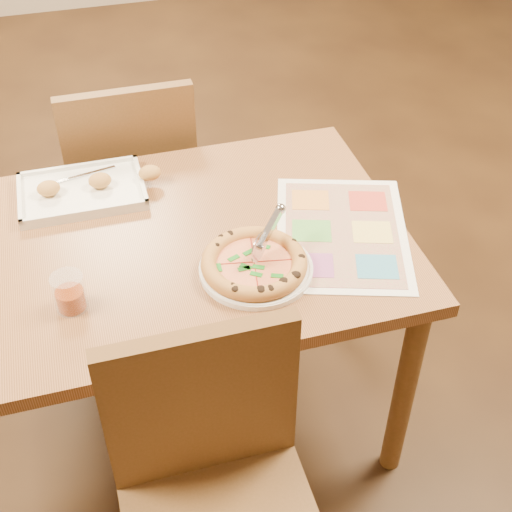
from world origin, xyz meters
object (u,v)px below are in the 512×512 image
object	(u,v)px
chair_near	(214,470)
pizza	(254,263)
dining_table	(161,267)
menu	(342,232)
chair_far	(131,168)
plate	(256,269)
pizza_cutter	(267,234)
glass_tumbler	(70,294)
appetizer_tray	(86,190)

from	to	relation	value
chair_near	pizza	distance (m)	0.51
chair_near	pizza	bearing A→B (deg)	63.51
dining_table	pizza	xyz separation A→B (m)	(0.21, -0.18, 0.11)
menu	pizza	bearing A→B (deg)	-162.37
chair_far	plate	xyz separation A→B (m)	(0.22, -0.78, 0.16)
menu	chair_near	bearing A→B (deg)	-133.20
chair_near	pizza_cutter	xyz separation A→B (m)	(0.25, 0.46, 0.24)
pizza_cutter	chair_far	bearing A→B (deg)	62.68
chair_near	menu	bearing A→B (deg)	46.80
plate	pizza	world-z (taller)	pizza
pizza_cutter	dining_table	bearing A→B (deg)	104.19
pizza_cutter	menu	xyz separation A→B (m)	(0.23, 0.05, -0.08)
chair_near	plate	distance (m)	0.50
chair_far	menu	distance (m)	0.86
glass_tumbler	menu	distance (m)	0.72
dining_table	glass_tumbler	distance (m)	0.32
dining_table	chair_near	distance (m)	0.61
glass_tumbler	pizza_cutter	bearing A→B (deg)	4.06
chair_near	plate	world-z (taller)	chair_near
chair_far	appetizer_tray	distance (m)	0.41
chair_near	pizza_cutter	world-z (taller)	chair_near
appetizer_tray	menu	bearing A→B (deg)	-29.47
pizza	glass_tumbler	size ratio (longest dim) A/B	2.79
glass_tumbler	menu	size ratio (longest dim) A/B	0.20
dining_table	plate	size ratio (longest dim) A/B	4.56
appetizer_tray	glass_tumbler	distance (m)	0.45
chair_near	appetizer_tray	distance (m)	0.90
dining_table	menu	distance (m)	0.49
chair_far	glass_tumbler	bearing A→B (deg)	73.17
appetizer_tray	pizza	bearing A→B (deg)	-50.21
chair_far	plate	world-z (taller)	chair_far
pizza_cutter	glass_tumbler	distance (m)	0.49
pizza_cutter	pizza	bearing A→B (deg)	172.55
dining_table	appetizer_tray	xyz separation A→B (m)	(-0.16, 0.27, 0.10)
menu	chair_far	bearing A→B (deg)	124.53
pizza_cutter	appetizer_tray	size ratio (longest dim) A/B	0.30
pizza_cutter	glass_tumbler	xyz separation A→B (m)	(-0.49, -0.03, -0.04)
menu	pizza_cutter	bearing A→B (deg)	-167.05
chair_far	pizza_cutter	world-z (taller)	chair_far
plate	glass_tumbler	world-z (taller)	glass_tumbler
chair_far	appetizer_tray	size ratio (longest dim) A/B	1.16
glass_tumbler	chair_far	bearing A→B (deg)	73.17
plate	pizza	size ratio (longest dim) A/B	1.07
appetizer_tray	plate	bearing A→B (deg)	-49.76
chair_far	chair_near	bearing A→B (deg)	90.00
pizza_cutter	menu	size ratio (longest dim) A/B	0.25
chair_far	appetizer_tray	xyz separation A→B (m)	(-0.16, -0.33, 0.17)
chair_near	plate	size ratio (longest dim) A/B	1.65
chair_far	menu	xyz separation A→B (m)	(0.48, -0.69, 0.16)
chair_far	glass_tumbler	xyz separation A→B (m)	(-0.24, -0.78, 0.20)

